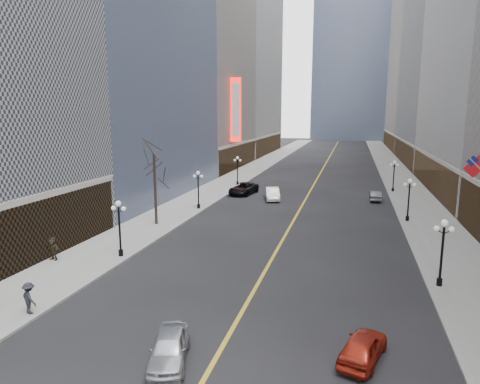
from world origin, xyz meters
The scene contains 23 objects.
sidewalk_east centered at (14.00, 70.00, 0.07)m, with size 6.00×230.00×0.15m, color gray.
sidewalk_west centered at (-14.00, 70.00, 0.07)m, with size 6.00×230.00×0.15m, color gray.
lane_line centered at (0.00, 80.00, 0.01)m, with size 0.25×200.00×0.02m, color gold.
bldg_east_c centered at (29.88, 106.00, 24.18)m, with size 26.60×40.60×48.80m.
bldg_east_d centered at (29.90, 149.00, 31.17)m, with size 26.60×46.60×62.80m.
bldg_west_c centered at (-29.88, 87.00, 25.19)m, with size 26.60×30.60×50.80m.
bldg_west_d centered at (-29.92, 121.00, 36.17)m, with size 26.60×38.60×72.80m.
streetlamp_east_1 centered at (11.80, 30.00, 2.90)m, with size 1.26×0.44×4.52m.
streetlamp_east_2 centered at (11.80, 48.00, 2.90)m, with size 1.26×0.44×4.52m.
streetlamp_east_3 centered at (11.80, 66.00, 2.90)m, with size 1.26×0.44×4.52m.
streetlamp_west_1 centered at (-11.80, 30.00, 2.90)m, with size 1.26×0.44×4.52m.
streetlamp_west_2 centered at (-11.80, 48.00, 2.90)m, with size 1.26×0.44×4.52m.
streetlamp_west_3 centered at (-11.80, 66.00, 2.90)m, with size 1.26×0.44×4.52m.
flag_5 centered at (15.31, 37.00, 7.29)m, with size 2.87×0.12×2.87m.
theatre_marquee centered at (-15.88, 80.00, 12.00)m, with size 2.00×0.55×12.00m.
tree_west_far centered at (-13.50, 40.00, 6.24)m, with size 3.60×3.60×7.92m.
car_nb_near centered at (-2.00, 17.45, 0.72)m, with size 1.70×4.21×1.44m, color #B5B9BD.
car_nb_mid centered at (-4.30, 56.09, 0.82)m, with size 1.73×4.97×1.64m, color white.
car_nb_far centered at (-9.00, 58.92, 0.83)m, with size 2.75×5.96×1.66m, color black.
car_sb_mid centered at (6.71, 19.88, 0.67)m, with size 1.59×3.95×1.35m, color maroon.
car_sb_far centered at (9.00, 58.89, 0.66)m, with size 1.40×4.00×1.32m, color #52575A.
ped_west_walk centered at (-11.60, 19.68, 1.08)m, with size 1.20×0.50×1.86m, color #202129.
ped_west_far centered at (-16.40, 27.82, 1.05)m, with size 1.68×0.48×1.81m, color #31271B.
Camera 1 is at (5.81, 0.70, 11.44)m, focal length 32.00 mm.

